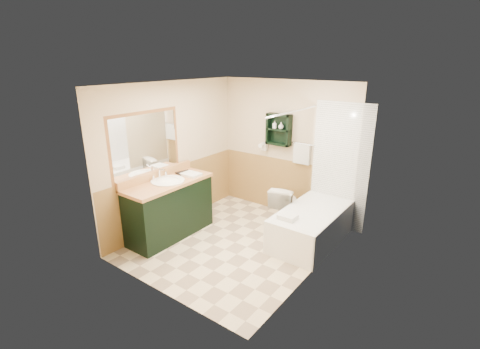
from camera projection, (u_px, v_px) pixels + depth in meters
name	position (u px, v px, depth m)	size (l,w,h in m)	color
floor	(235.00, 242.00, 5.42)	(3.00, 3.00, 0.00)	beige
back_wall	(286.00, 149.00, 6.20)	(2.60, 0.04, 2.40)	beige
left_wall	(172.00, 155.00, 5.78)	(0.04, 3.00, 2.40)	beige
right_wall	(320.00, 188.00, 4.30)	(0.04, 3.00, 2.40)	beige
ceiling	(234.00, 83.00, 4.65)	(2.60, 3.00, 0.04)	white
wainscot_left	(176.00, 195.00, 5.98)	(2.98, 2.98, 1.00)	tan
wainscot_back	(284.00, 186.00, 6.39)	(2.58, 2.58, 1.00)	tan
mirror_frame	(146.00, 144.00, 5.24)	(1.30, 1.30, 1.00)	brown
mirror_glass	(146.00, 144.00, 5.23)	(1.20, 1.20, 0.90)	white
tile_right	(338.00, 183.00, 4.94)	(1.50, 1.50, 2.10)	white
tile_back	(340.00, 167.00, 5.64)	(0.95, 0.95, 2.10)	white
tile_accent	(343.00, 123.00, 4.67)	(1.50, 1.50, 0.10)	#144632
wall_shelf	(279.00, 130.00, 6.06)	(0.45, 0.15, 0.55)	black
hair_dryer	(264.00, 146.00, 6.36)	(0.10, 0.24, 0.18)	white
towel_bar	(303.00, 144.00, 5.90)	(0.40, 0.06, 0.40)	silver
curtain_rod	(294.00, 111.00, 5.06)	(0.03, 0.03, 1.60)	silver
shower_curtain	(297.00, 164.00, 5.46)	(1.05, 1.05, 1.70)	beige
vanity	(170.00, 209.00, 5.52)	(0.59, 1.46, 0.92)	black
bathtub	(311.00, 226.00, 5.37)	(0.79, 1.50, 0.53)	white
toilet	(285.00, 205.00, 5.94)	(0.40, 0.71, 0.70)	white
counter_towel	(191.00, 174.00, 5.63)	(0.29, 0.23, 0.04)	silver
vanity_book	(181.00, 165.00, 5.77)	(0.18, 0.02, 0.24)	black
tub_towel	(288.00, 217.00, 5.00)	(0.25, 0.21, 0.07)	silver
soap_bottle_a	(275.00, 127.00, 6.08)	(0.06, 0.13, 0.06)	white
soap_bottle_b	(281.00, 126.00, 6.01)	(0.09, 0.12, 0.09)	white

